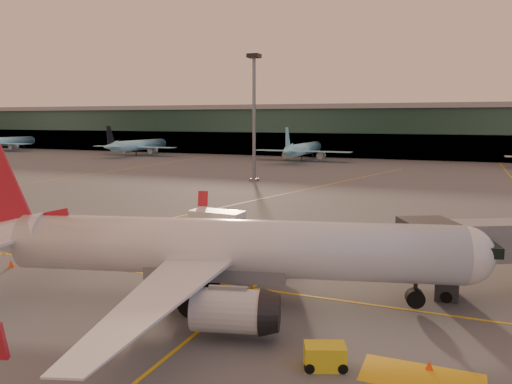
% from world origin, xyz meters
% --- Properties ---
extents(ground, '(600.00, 600.00, 0.00)m').
position_xyz_m(ground, '(0.00, 0.00, 0.00)').
color(ground, '#4C4F54').
rests_on(ground, ground).
extents(taxi_markings, '(100.12, 173.00, 0.01)m').
position_xyz_m(taxi_markings, '(-7.32, 44.49, 0.01)').
color(taxi_markings, gold).
rests_on(taxi_markings, ground).
extents(terminal, '(400.00, 20.00, 17.60)m').
position_xyz_m(terminal, '(0.00, 141.79, 8.76)').
color(terminal, '#19382D').
rests_on(terminal, ground).
extents(mast_west_near, '(2.40, 2.40, 25.60)m').
position_xyz_m(mast_west_near, '(-20.00, 66.00, 14.86)').
color(mast_west_near, slate).
rests_on(mast_west_near, ground).
extents(distant_aircraft_row, '(290.00, 34.00, 13.00)m').
position_xyz_m(distant_aircraft_row, '(-21.00, 118.00, 0.00)').
color(distant_aircraft_row, '#98ECFE').
rests_on(distant_aircraft_row, ground).
extents(main_airplane, '(37.59, 34.26, 11.51)m').
position_xyz_m(main_airplane, '(3.63, 1.55, 3.74)').
color(main_airplane, silver).
rests_on(main_airplane, ground).
extents(catering_truck, '(5.25, 2.51, 4.01)m').
position_xyz_m(catering_truck, '(-2.21, 13.62, 2.28)').
color(catering_truck, '#B4192D').
rests_on(catering_truck, ground).
extents(gpu_cart, '(2.50, 2.00, 1.27)m').
position_xyz_m(gpu_cart, '(13.23, -4.90, 0.62)').
color(gpu_cart, yellow).
rests_on(gpu_cart, ground).
extents(cone_tail, '(0.50, 0.50, 0.64)m').
position_xyz_m(cone_tail, '(-16.53, 2.09, 0.31)').
color(cone_tail, '#FE460D').
rests_on(cone_tail, ground).
extents(cone_wing_left, '(0.42, 0.42, 0.54)m').
position_xyz_m(cone_wing_left, '(1.50, 20.04, 0.26)').
color(cone_wing_left, '#FE460D').
rests_on(cone_wing_left, ground).
extents(cone_fwd, '(0.40, 0.40, 0.51)m').
position_xyz_m(cone_fwd, '(18.27, -3.01, 0.25)').
color(cone_fwd, '#FE460D').
rests_on(cone_fwd, ground).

